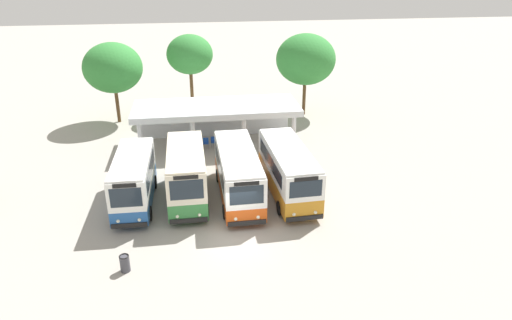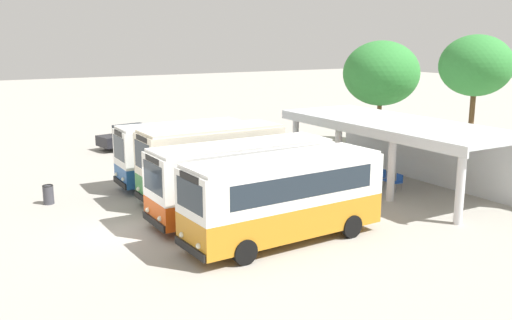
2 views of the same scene
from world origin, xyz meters
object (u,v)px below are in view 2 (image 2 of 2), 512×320
Objects in this scene: parked_car_flank at (129,136)px; waiting_chair_fifth_seat at (398,181)px; city_bus_middle_cream at (242,177)px; city_bus_fourth_amber at (284,195)px; city_bus_nearest_orange at (182,151)px; waiting_chair_second_from_end at (370,173)px; waiting_chair_end_by_column at (363,171)px; city_bus_second_in_row at (211,160)px; litter_bin_apron at (48,194)px; waiting_chair_middle_seat at (381,176)px; waiting_chair_fourth_seat at (388,178)px.

waiting_chair_fifth_seat is (17.70, 8.01, -0.30)m from parked_car_flank.
city_bus_middle_cream is 3.22m from city_bus_fourth_amber.
waiting_chair_second_from_end is at bearing 61.25° from city_bus_nearest_orange.
waiting_chair_second_from_end is 1.90m from waiting_chair_fifth_seat.
city_bus_second_in_row is at bearing -95.88° from waiting_chair_end_by_column.
waiting_chair_middle_seat is at bearing 71.23° from litter_bin_apron.
city_bus_fourth_amber reaches higher than litter_bin_apron.
city_bus_middle_cream is 17.55m from parked_car_flank.
city_bus_fourth_amber is at bearing -57.59° from waiting_chair_end_by_column.
city_bus_second_in_row is 8.79m from waiting_chair_second_from_end.
waiting_chair_fourth_seat is (0.63, -0.11, 0.00)m from waiting_chair_middle_seat.
city_bus_fourth_amber is at bearing -0.41° from city_bus_nearest_orange.
city_bus_second_in_row is at bearing -103.87° from waiting_chair_middle_seat.
litter_bin_apron reaches higher than waiting_chair_middle_seat.
litter_bin_apron is (11.15, -7.49, -0.37)m from parked_car_flank.
city_bus_middle_cream is 1.85× the size of parked_car_flank.
city_bus_nearest_orange is 3.23m from city_bus_second_in_row.
parked_car_flank is at bearing 176.20° from city_bus_nearest_orange.
waiting_chair_end_by_column is (-5.56, 8.75, -1.27)m from city_bus_fourth_amber.
city_bus_middle_cream is 9.40× the size of waiting_chair_fifth_seat.
waiting_chair_second_from_end and waiting_chair_fourth_seat have the same top height.
parked_car_flank reaches higher than waiting_chair_middle_seat.
parked_car_flank reaches higher than waiting_chair_second_from_end.
litter_bin_apron is at bearing -145.09° from city_bus_fourth_amber.
waiting_chair_end_by_column is 0.63m from waiting_chair_second_from_end.
waiting_chair_fifth_seat is at bearing 68.49° from city_bus_second_in_row.
waiting_chair_fifth_seat is (3.41, 8.65, -1.39)m from city_bus_second_in_row.
litter_bin_apron is (-4.65, -15.39, -0.07)m from waiting_chair_second_from_end.
waiting_chair_end_by_column is at bearing 122.41° from city_bus_fourth_amber.
litter_bin_apron is (-5.28, -15.54, -0.07)m from waiting_chair_middle_seat.
litter_bin_apron is at bearing -110.97° from waiting_chair_fourth_seat.
waiting_chair_middle_seat is (0.63, 0.15, 0.00)m from waiting_chair_second_from_end.
city_bus_second_in_row is 7.99× the size of waiting_chair_end_by_column.
city_bus_fourth_amber is at bearing 34.91° from litter_bin_apron.
city_bus_fourth_amber is 11.76m from litter_bin_apron.
city_bus_second_in_row is 6.45m from city_bus_fourth_amber.
city_bus_second_in_row reaches higher than parked_car_flank.
city_bus_middle_cream is at bearing -83.06° from waiting_chair_middle_seat.
city_bus_fourth_amber is at bearing -60.49° from waiting_chair_second_from_end.
waiting_chair_fourth_seat is (-0.44, 8.71, -1.27)m from city_bus_middle_cream.
waiting_chair_fifth_seat is at bearing 67.10° from litter_bin_apron.
city_bus_middle_cream is at bearing 46.58° from litter_bin_apron.
city_bus_second_in_row is at bearing 178.61° from city_bus_fourth_amber.
city_bus_middle_cream is 1.01× the size of city_bus_fourth_amber.
city_bus_fourth_amber is 10.08m from waiting_chair_second_from_end.
city_bus_middle_cream is 9.12m from waiting_chair_end_by_column.
city_bus_middle_cream is at bearing -75.01° from waiting_chair_end_by_column.
waiting_chair_fourth_seat is at bearing 72.07° from city_bus_second_in_row.
city_bus_second_in_row is 0.85× the size of city_bus_middle_cream.
waiting_chair_middle_seat and waiting_chair_fourth_seat have the same top height.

